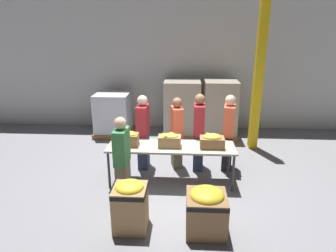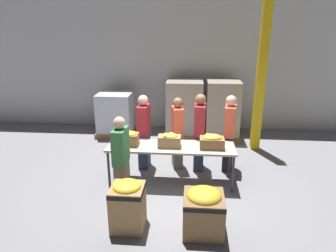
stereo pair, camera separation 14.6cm
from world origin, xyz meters
TOP-DOWN VIEW (x-y plane):
  - ground_plane at (0.00, 0.00)m, footprint 30.00×30.00m
  - wall_back at (0.00, 3.62)m, footprint 16.00×0.08m
  - sorting_table at (0.00, 0.00)m, footprint 2.53×0.72m
  - banana_box_0 at (-0.87, -0.01)m, footprint 0.43×0.32m
  - banana_box_1 at (-0.03, -0.04)m, footprint 0.44×0.31m
  - banana_box_2 at (0.80, -0.03)m, footprint 0.47×0.30m
  - volunteer_0 at (1.22, 0.70)m, footprint 0.29×0.48m
  - volunteer_1 at (-0.83, -0.76)m, footprint 0.23×0.44m
  - volunteer_2 at (0.09, 0.74)m, footprint 0.30×0.47m
  - volunteer_3 at (0.57, 0.66)m, footprint 0.25×0.47m
  - volunteer_4 at (-0.65, 0.66)m, footprint 0.25×0.46m
  - donation_bin_0 at (-0.56, -1.53)m, footprint 0.51×0.51m
  - donation_bin_1 at (0.62, -1.53)m, footprint 0.62×0.62m
  - support_pillar at (2.06, 2.00)m, footprint 0.21×0.21m
  - pallet_stack_0 at (-1.83, 2.79)m, footprint 1.05×1.05m
  - pallet_stack_1 at (0.18, 2.89)m, footprint 1.10×1.10m
  - pallet_stack_2 at (1.26, 2.80)m, footprint 0.99×0.99m

SIDE VIEW (x-z plane):
  - ground_plane at x=0.00m, z-range 0.00..0.00m
  - donation_bin_1 at x=0.62m, z-range 0.02..0.76m
  - donation_bin_0 at x=-0.56m, z-range 0.03..0.85m
  - pallet_stack_0 at x=-1.83m, z-range -0.01..1.22m
  - sorting_table at x=0.00m, z-range 0.34..1.14m
  - pallet_stack_1 at x=0.18m, z-range -0.01..1.60m
  - volunteer_1 at x=-0.83m, z-range 0.00..1.60m
  - volunteer_2 at x=0.09m, z-range 0.00..1.60m
  - pallet_stack_2 at x=1.26m, z-range -0.01..1.62m
  - volunteer_4 at x=-0.65m, z-range -0.01..1.66m
  - volunteer_0 at x=1.22m, z-range -0.01..1.68m
  - volunteer_3 at x=0.57m, z-range -0.01..1.71m
  - banana_box_1 at x=-0.03m, z-range 0.80..1.07m
  - banana_box_2 at x=0.80m, z-range 0.80..1.08m
  - banana_box_0 at x=-0.87m, z-range 0.81..1.09m
  - wall_back at x=0.00m, z-range 0.00..4.00m
  - support_pillar at x=2.06m, z-range 0.00..4.00m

